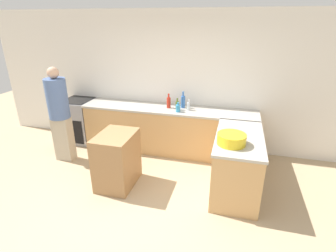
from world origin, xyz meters
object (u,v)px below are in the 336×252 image
island_table (117,160)px  mixing_bowl (232,139)px  vinegar_bottle_clear (189,106)px  water_bottle_blue (183,101)px  person_by_range (59,112)px  dish_soap_bottle (178,108)px  hot_sauce_bottle (169,102)px  range_oven (80,120)px  olive_oil_bottle (177,105)px

island_table → mixing_bowl: (1.72, 0.05, 0.55)m
vinegar_bottle_clear → water_bottle_blue: (-0.14, 0.13, 0.04)m
island_table → vinegar_bottle_clear: bearing=56.3°
vinegar_bottle_clear → mixing_bowl: bearing=-56.8°
mixing_bowl → person_by_range: size_ratio=0.22×
water_bottle_blue → dish_soap_bottle: water_bottle_blue is taller
vinegar_bottle_clear → dish_soap_bottle: 0.22m
water_bottle_blue → dish_soap_bottle: (-0.04, -0.27, -0.05)m
hot_sauce_bottle → range_oven: bearing=-179.6°
island_table → person_by_range: (-1.33, 0.50, 0.52)m
island_table → olive_oil_bottle: 1.56m
water_bottle_blue → person_by_range: person_by_range is taller
mixing_bowl → water_bottle_blue: water_bottle_blue is taller
island_table → water_bottle_blue: size_ratio=2.76×
range_oven → island_table: size_ratio=1.06×
range_oven → water_bottle_blue: 2.35m
olive_oil_bottle → dish_soap_bottle: bearing=-69.8°
water_bottle_blue → dish_soap_bottle: bearing=-97.6°
olive_oil_bottle → hot_sauce_bottle: bearing=157.3°
mixing_bowl → olive_oil_bottle: size_ratio=1.74×
olive_oil_bottle → island_table: bearing=-117.4°
hot_sauce_bottle → person_by_range: 2.01m
island_table → hot_sauce_bottle: (0.49, 1.37, 0.59)m
range_oven → dish_soap_bottle: 2.30m
olive_oil_bottle → person_by_range: bearing=-158.5°
range_oven → island_table: bearing=-41.7°
water_bottle_blue → hot_sauce_bottle: water_bottle_blue is taller
mixing_bowl → olive_oil_bottle: 1.63m
person_by_range → dish_soap_bottle: bearing=18.5°
range_oven → vinegar_bottle_clear: bearing=-0.7°
range_oven → mixing_bowl: (3.25, -1.31, 0.53)m
island_table → vinegar_bottle_clear: (0.88, 1.33, 0.56)m
vinegar_bottle_clear → hot_sauce_bottle: size_ratio=0.74×
range_oven → hot_sauce_bottle: (2.01, 0.01, 0.56)m
vinegar_bottle_clear → water_bottle_blue: bearing=136.7°
olive_oil_bottle → water_bottle_blue: bearing=64.7°
mixing_bowl → person_by_range: 3.09m
vinegar_bottle_clear → olive_oil_bottle: olive_oil_bottle is taller
mixing_bowl → hot_sauce_bottle: (-1.24, 1.33, 0.04)m
dish_soap_bottle → water_bottle_blue: bearing=82.4°
olive_oil_bottle → dish_soap_bottle: 0.12m
mixing_bowl → vinegar_bottle_clear: size_ratio=1.90×
vinegar_bottle_clear → water_bottle_blue: 0.19m
olive_oil_bottle → person_by_range: 2.15m
dish_soap_bottle → hot_sauce_bottle: bearing=140.4°
vinegar_bottle_clear → dish_soap_bottle: size_ratio=1.13×
range_oven → mixing_bowl: 3.54m
vinegar_bottle_clear → hot_sauce_bottle: (-0.40, 0.04, 0.03)m
hot_sauce_bottle → olive_oil_bottle: bearing=-22.7°
island_table → olive_oil_bottle: bearing=62.6°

